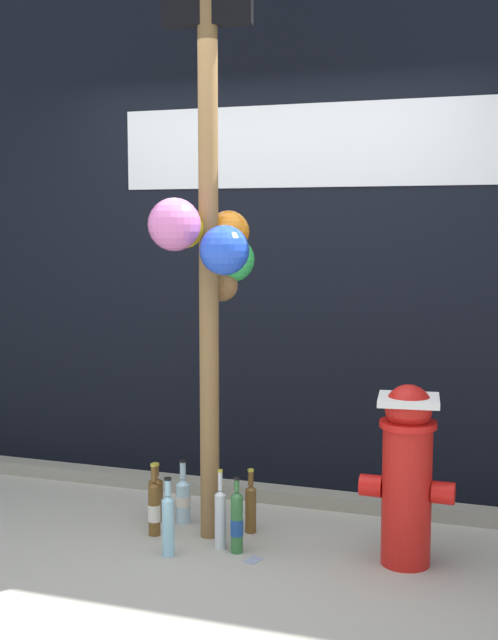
{
  "coord_description": "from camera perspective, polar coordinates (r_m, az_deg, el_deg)",
  "views": [
    {
      "loc": [
        1.51,
        -3.42,
        1.61
      ],
      "look_at": [
        0.18,
        0.5,
        1.14
      ],
      "focal_mm": 47.22,
      "sensor_mm": 36.0,
      "label": 1
    }
  ],
  "objects": [
    {
      "name": "bottle_1",
      "position": [
        4.5,
        0.12,
        -12.52
      ],
      "size": [
        0.06,
        0.06,
        0.34
      ],
      "color": "brown",
      "rests_on": "ground_plane"
    },
    {
      "name": "fire_hydrant",
      "position": [
        4.09,
        10.67,
        -10.03
      ],
      "size": [
        0.44,
        0.31,
        0.87
      ],
      "color": "red",
      "rests_on": "ground_plane"
    },
    {
      "name": "bottle_2",
      "position": [
        4.5,
        -6.44,
        -12.5
      ],
      "size": [
        0.06,
        0.06,
        0.38
      ],
      "color": "brown",
      "rests_on": "ground_plane"
    },
    {
      "name": "curb_strip",
      "position": [
        5.04,
        0.39,
        -11.61
      ],
      "size": [
        8.0,
        0.12,
        0.08
      ],
      "primitive_type": "cube",
      "color": "gray",
      "rests_on": "ground_plane"
    },
    {
      "name": "memorial_post",
      "position": [
        4.2,
        -2.71,
        6.83
      ],
      "size": [
        0.5,
        0.61,
        2.92
      ],
      "color": "olive",
      "rests_on": "ground_plane"
    },
    {
      "name": "building_wall",
      "position": [
        5.2,
        1.88,
        9.98
      ],
      "size": [
        10.0,
        0.21,
        3.84
      ],
      "color": "black",
      "rests_on": "ground_plane"
    },
    {
      "name": "bottle_0",
      "position": [
        4.3,
        -1.95,
        -13.21
      ],
      "size": [
        0.06,
        0.06,
        0.4
      ],
      "color": "silver",
      "rests_on": "ground_plane"
    },
    {
      "name": "bottle_5",
      "position": [
        4.7,
        -6.34,
        -11.81
      ],
      "size": [
        0.08,
        0.08,
        0.32
      ],
      "color": "brown",
      "rests_on": "ground_plane"
    },
    {
      "name": "ground_plane",
      "position": [
        4.07,
        -4.86,
        -16.82
      ],
      "size": [
        14.0,
        14.0,
        0.0
      ],
      "primitive_type": "plane",
      "color": "#ADA899"
    },
    {
      "name": "bottle_6",
      "position": [
        4.66,
        -4.49,
        -11.99
      ],
      "size": [
        0.08,
        0.08,
        0.35
      ],
      "color": "#B2DBEA",
      "rests_on": "ground_plane"
    },
    {
      "name": "litter_0",
      "position": [
        4.2,
        0.31,
        -15.95
      ],
      "size": [
        0.08,
        0.1,
        0.01
      ],
      "primitive_type": "cube",
      "rotation": [
        0.0,
        0.0,
        1.3
      ],
      "color": "#8C99B2",
      "rests_on": "ground_plane"
    },
    {
      "name": "bottle_4",
      "position": [
        4.25,
        -0.83,
        -13.52
      ],
      "size": [
        0.06,
        0.06,
        0.38
      ],
      "color": "#337038",
      "rests_on": "ground_plane"
    },
    {
      "name": "bottle_3",
      "position": [
        4.22,
        -5.5,
        -13.51
      ],
      "size": [
        0.06,
        0.06,
        0.39
      ],
      "color": "#93CCE0",
      "rests_on": "ground_plane"
    }
  ]
}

